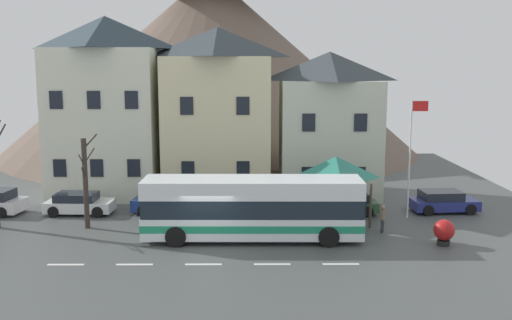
{
  "coord_description": "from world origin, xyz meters",
  "views": [
    {
      "loc": [
        2.15,
        -26.31,
        8.56
      ],
      "look_at": [
        2.33,
        4.55,
        3.52
      ],
      "focal_mm": 40.68,
      "sensor_mm": 36.0,
      "label": 1
    }
  ],
  "objects": [
    {
      "name": "harbour_buoy",
      "position": [
        11.35,
        0.54,
        0.7
      ],
      "size": [
        1.01,
        1.01,
        1.26
      ],
      "color": "black",
      "rests_on": "ground_plane"
    },
    {
      "name": "ground_plane",
      "position": [
        0.0,
        -0.0,
        -0.03
      ],
      "size": [
        40.0,
        60.0,
        0.07
      ],
      "color": "#4A4E4E"
    },
    {
      "name": "pedestrian_00",
      "position": [
        8.88,
        2.74,
        0.83
      ],
      "size": [
        0.31,
        0.31,
        1.46
      ],
      "color": "#2D2D38",
      "rests_on": "ground_plane"
    },
    {
      "name": "transit_bus",
      "position": [
        2.14,
        1.55,
        1.56
      ],
      "size": [
        10.81,
        2.78,
        3.08
      ],
      "rotation": [
        0.0,
        0.0,
        -0.01
      ],
      "color": "white",
      "rests_on": "ground_plane"
    },
    {
      "name": "hilltop_castle",
      "position": [
        -2.02,
        32.72,
        9.1
      ],
      "size": [
        41.19,
        41.19,
        24.27
      ],
      "color": "brown",
      "rests_on": "ground_plane"
    },
    {
      "name": "bare_tree_01",
      "position": [
        -6.66,
        3.67,
        2.52
      ],
      "size": [
        0.86,
        1.39,
        5.03
      ],
      "color": "#382D28",
      "rests_on": "ground_plane"
    },
    {
      "name": "pedestrian_01",
      "position": [
        7.58,
        3.88,
        0.94
      ],
      "size": [
        0.32,
        0.32,
        1.59
      ],
      "color": "black",
      "rests_on": "ground_plane"
    },
    {
      "name": "public_bench",
      "position": [
        5.07,
        6.87,
        0.47
      ],
      "size": [
        1.58,
        0.48,
        0.87
      ],
      "color": "#33473D",
      "rests_on": "ground_plane"
    },
    {
      "name": "townhouse_00",
      "position": [
        -7.48,
        12.37,
        5.88
      ],
      "size": [
        6.85,
        6.81,
        11.75
      ],
      "color": "silver",
      "rests_on": "ground_plane"
    },
    {
      "name": "parked_car_04",
      "position": [
        -2.63,
        6.78,
        0.69
      ],
      "size": [
        4.7,
        2.4,
        1.42
      ],
      "rotation": [
        0.0,
        0.0,
        -0.13
      ],
      "color": "navy",
      "rests_on": "ground_plane"
    },
    {
      "name": "townhouse_01",
      "position": [
        -0.15,
        12.39,
        5.53
      ],
      "size": [
        6.84,
        6.85,
        11.05
      ],
      "color": "beige",
      "rests_on": "ground_plane"
    },
    {
      "name": "parked_car_00",
      "position": [
        -7.97,
        6.68,
        0.62
      ],
      "size": [
        3.91,
        2.01,
        1.24
      ],
      "rotation": [
        0.0,
        0.0,
        -0.04
      ],
      "color": "white",
      "rests_on": "ground_plane"
    },
    {
      "name": "flagpole",
      "position": [
        11.01,
        5.57,
        3.91
      ],
      "size": [
        0.95,
        0.1,
        6.71
      ],
      "color": "silver",
      "rests_on": "ground_plane"
    },
    {
      "name": "parked_car_03",
      "position": [
        7.51,
        6.57,
        0.62
      ],
      "size": [
        3.89,
        1.9,
        1.24
      ],
      "rotation": [
        0.0,
        0.0,
        3.16
      ],
      "color": "#2D5334",
      "rests_on": "ground_plane"
    },
    {
      "name": "bus_shelter",
      "position": [
        6.76,
        5.26,
        2.98
      ],
      "size": [
        3.6,
        3.6,
        3.6
      ],
      "color": "#473D33",
      "rests_on": "ground_plane"
    },
    {
      "name": "townhouse_02",
      "position": [
        7.17,
        11.75,
        4.73
      ],
      "size": [
        6.35,
        5.57,
        9.45
      ],
      "color": "beige",
      "rests_on": "ground_plane"
    },
    {
      "name": "parked_car_01",
      "position": [
        13.4,
        7.03,
        0.63
      ],
      "size": [
        3.95,
        2.23,
        1.27
      ],
      "rotation": [
        0.0,
        0.0,
        0.08
      ],
      "color": "navy",
      "rests_on": "ground_plane"
    }
  ]
}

